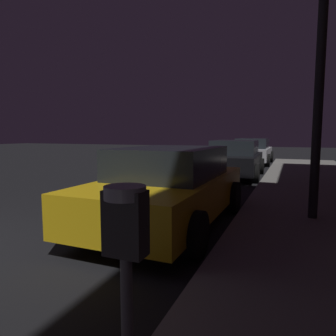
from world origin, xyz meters
The scene contains 5 objects.
parking_meter centered at (4.25, -0.89, 1.14)m, with size 0.19×0.19×1.30m.
car_yellow_cab centered at (2.85, 3.14, 0.71)m, with size 2.13×4.33×1.43m.
car_black centered at (2.85, 10.00, 0.71)m, with size 2.15×4.16×1.43m.
car_silver centered at (2.85, 15.70, 0.71)m, with size 2.07×4.29×1.43m.
street_lamp centered at (5.33, 4.03, 3.90)m, with size 0.44×0.44×5.69m.
Camera 1 is at (4.94, -2.07, 1.68)m, focal length 32.83 mm.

